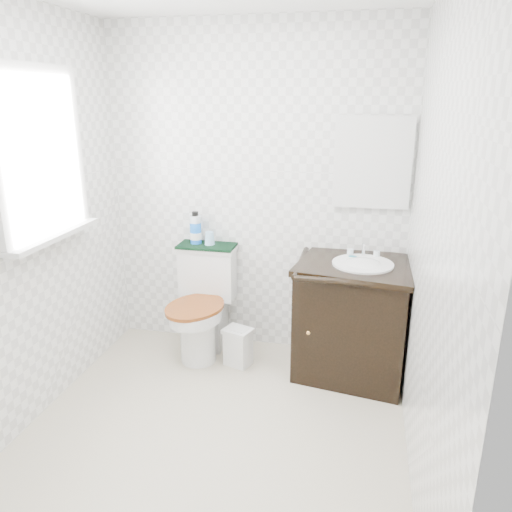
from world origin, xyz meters
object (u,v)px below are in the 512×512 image
at_px(toilet, 204,309).
at_px(mouthwash_bottle, 196,229).
at_px(trash_bin, 238,346).
at_px(cup, 210,238).
at_px(vanity, 355,316).

distance_m(toilet, mouthwash_bottle, 0.60).
distance_m(trash_bin, mouthwash_bottle, 0.92).
distance_m(trash_bin, cup, 0.82).
relative_size(trash_bin, cup, 2.95).
distance_m(toilet, trash_bin, 0.39).
bearing_deg(vanity, cup, 169.80).
bearing_deg(trash_bin, vanity, 5.46).
bearing_deg(cup, mouthwash_bottle, 175.19).
xyz_separation_m(trash_bin, mouthwash_bottle, (-0.39, 0.28, 0.79)).
distance_m(vanity, cup, 1.20).
bearing_deg(toilet, mouthwash_bottle, 122.02).
height_order(trash_bin, cup, cup).
height_order(trash_bin, mouthwash_bottle, mouthwash_bottle).
bearing_deg(trash_bin, cup, 135.53).
xyz_separation_m(vanity, mouthwash_bottle, (-1.21, 0.21, 0.50)).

